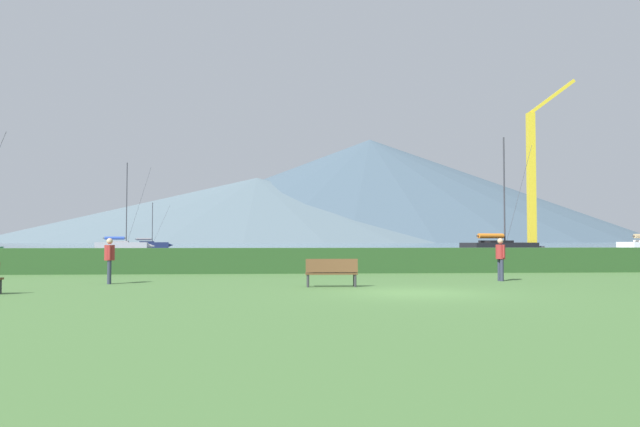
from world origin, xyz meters
TOP-DOWN VIEW (x-y plane):
  - ground_plane at (0.00, 0.00)m, footprint 1000.00×1000.00m
  - harbor_water at (0.00, 137.00)m, footprint 320.00×246.00m
  - hedge_line at (0.00, 11.00)m, footprint 80.00×1.20m
  - sailboat_slip_0 at (-25.78, 89.27)m, footprint 7.37×4.03m
  - sailboat_slip_1 at (18.07, 41.71)m, footprint 9.06×5.18m
  - sailboat_slip_2 at (-25.71, 70.36)m, footprint 8.20×3.27m
  - park_bench_near_path at (-2.32, 2.42)m, footprint 1.76×0.50m
  - person_seated_viewer at (-10.18, 4.36)m, footprint 0.36×0.55m
  - person_standing_walker at (4.43, 4.88)m, footprint 0.36×0.56m
  - dock_crane at (24.57, 49.04)m, footprint 6.26×2.00m
  - distant_hill_west_ridge at (55.63, 373.23)m, footprint 328.01×328.01m
  - distant_hill_central_peak at (-15.06, 331.26)m, footprint 283.02×283.02m

SIDE VIEW (x-z plane):
  - ground_plane at x=0.00m, z-range 0.00..0.00m
  - harbor_water at x=0.00m, z-range 0.00..0.00m
  - park_bench_near_path at x=-2.32m, z-range 0.06..1.01m
  - hedge_line at x=0.00m, z-range 0.00..1.19m
  - sailboat_slip_0 at x=-25.78m, z-range -3.30..4.50m
  - sailboat_slip_2 at x=-25.71m, z-range -5.48..6.87m
  - sailboat_slip_1 at x=18.07m, z-range -5.15..6.65m
  - person_seated_viewer at x=-10.18m, z-range 0.15..1.80m
  - person_standing_walker at x=4.43m, z-range 0.15..1.80m
  - dock_crane at x=24.57m, z-range -2.86..16.88m
  - distant_hill_central_peak at x=-15.06m, z-range 0.00..35.86m
  - distant_hill_west_ridge at x=55.63m, z-range 0.00..65.03m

